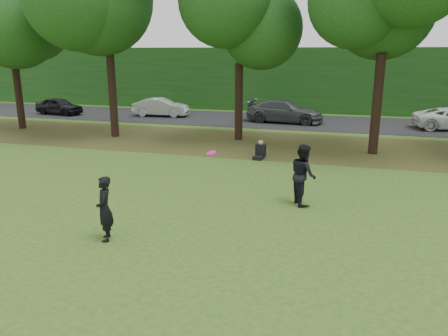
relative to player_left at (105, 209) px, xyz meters
name	(u,v)px	position (x,y,z in m)	size (l,w,h in m)	color
ground	(219,256)	(3.07, -0.08, -0.85)	(120.00, 120.00, 0.00)	#30551A
leaf_litter	(290,146)	(3.07, 12.92, -0.85)	(60.00, 7.00, 0.01)	#473219
street	(306,122)	(3.07, 20.92, -0.84)	(70.00, 7.00, 0.02)	black
far_hedge	(315,80)	(3.07, 26.92, 1.65)	(70.00, 3.00, 5.00)	#164D1A
player_left	(105,209)	(0.00, 0.00, 0.00)	(0.62, 0.41, 1.70)	black
player_right	(303,174)	(4.59, 4.19, 0.12)	(0.95, 0.74, 1.95)	black
parked_cars	(316,113)	(3.74, 20.31, -0.14)	(39.94, 3.37, 1.50)	black
frisbee	(211,153)	(2.33, 1.71, 1.23)	(0.32, 0.31, 0.14)	#EB1393
seated_person	(260,152)	(2.09, 9.81, -0.54)	(0.50, 0.78, 0.83)	black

